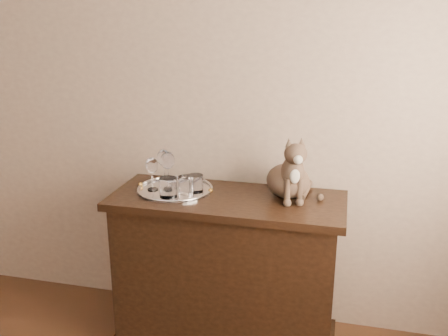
# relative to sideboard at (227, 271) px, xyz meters

# --- Properties ---
(wall_back) EXTENTS (4.00, 0.10, 2.70)m
(wall_back) POSITION_rel_sideboard_xyz_m (-0.60, 0.31, 0.93)
(wall_back) COLOR tan
(wall_back) RESTS_ON ground
(sideboard) EXTENTS (1.20, 0.50, 0.85)m
(sideboard) POSITION_rel_sideboard_xyz_m (0.00, 0.00, 0.00)
(sideboard) COLOR black
(sideboard) RESTS_ON ground
(tray) EXTENTS (0.40, 0.40, 0.01)m
(tray) POSITION_rel_sideboard_xyz_m (-0.29, 0.02, 0.43)
(tray) COLOR silver
(tray) RESTS_ON sideboard
(wine_glass_a) EXTENTS (0.07, 0.07, 0.19)m
(wine_glass_a) POSITION_rel_sideboard_xyz_m (-0.38, 0.11, 0.53)
(wine_glass_a) COLOR silver
(wine_glass_a) RESTS_ON tray
(wine_glass_c) EXTENTS (0.07, 0.07, 0.18)m
(wine_glass_c) POSITION_rel_sideboard_xyz_m (-0.40, -0.01, 0.52)
(wine_glass_c) COLOR white
(wine_glass_c) RESTS_ON tray
(wine_glass_d) EXTENTS (0.08, 0.08, 0.20)m
(wine_glass_d) POSITION_rel_sideboard_xyz_m (-0.33, 0.04, 0.53)
(wine_glass_d) COLOR white
(wine_glass_d) RESTS_ON tray
(tumbler_a) EXTENTS (0.08, 0.08, 0.09)m
(tumbler_a) POSITION_rel_sideboard_xyz_m (-0.21, -0.02, 0.48)
(tumbler_a) COLOR silver
(tumbler_a) RESTS_ON tray
(tumbler_b) EXTENTS (0.09, 0.09, 0.10)m
(tumbler_b) POSITION_rel_sideboard_xyz_m (-0.28, -0.09, 0.48)
(tumbler_b) COLOR white
(tumbler_b) RESTS_ON tray
(tumbler_c) EXTENTS (0.08, 0.08, 0.09)m
(tumbler_c) POSITION_rel_sideboard_xyz_m (-0.17, 0.02, 0.48)
(tumbler_c) COLOR white
(tumbler_c) RESTS_ON tray
(cat) EXTENTS (0.42, 0.41, 0.34)m
(cat) POSITION_rel_sideboard_xyz_m (0.30, 0.09, 0.59)
(cat) COLOR brown
(cat) RESTS_ON sideboard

